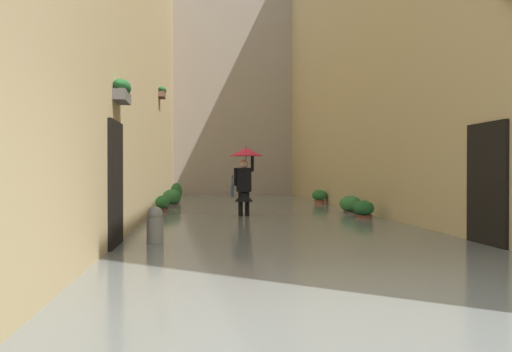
{
  "coord_description": "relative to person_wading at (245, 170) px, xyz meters",
  "views": [
    {
      "loc": [
        1.65,
        4.33,
        1.4
      ],
      "look_at": [
        0.2,
        -8.55,
        1.28
      ],
      "focal_mm": 34.67,
      "sensor_mm": 36.0,
      "label": 1
    }
  ],
  "objects": [
    {
      "name": "flood_water",
      "position": [
        -0.47,
        -1.49,
        -1.33
      ],
      "size": [
        6.84,
        26.69,
        0.2
      ],
      "primitive_type": "cube",
      "color": "slate",
      "rests_on": "ground_plane"
    },
    {
      "name": "building_facade_far",
      "position": [
        -0.47,
        -12.73,
        4.21
      ],
      "size": [
        9.64,
        1.8,
        11.28
      ],
      "primitive_type": "cube",
      "color": "#A89989",
      "rests_on": "ground_plane"
    },
    {
      "name": "potted_plant_near_right",
      "position": [
        2.29,
        -1.56,
        -1.04
      ],
      "size": [
        0.43,
        0.43,
        0.69
      ],
      "color": "brown",
      "rests_on": "ground_plane"
    },
    {
      "name": "building_facade_left",
      "position": [
        -4.39,
        -1.48,
        5.07
      ],
      "size": [
        2.04,
        24.69,
        13.0
      ],
      "color": "tan",
      "rests_on": "ground_plane"
    },
    {
      "name": "mooring_bollard",
      "position": [
        1.94,
        4.76,
        -1.02
      ],
      "size": [
        0.28,
        0.28,
        0.81
      ],
      "color": "gray",
      "rests_on": "ground_plane"
    },
    {
      "name": "ground_plane",
      "position": [
        -0.47,
        -1.49,
        -1.43
      ],
      "size": [
        60.0,
        60.0,
        0.0
      ],
      "primitive_type": "plane",
      "color": "slate"
    },
    {
      "name": "person_wading",
      "position": [
        0.0,
        0.0,
        0.0
      ],
      "size": [
        0.92,
        0.92,
        2.1
      ],
      "color": "#2D2319",
      "rests_on": "ground_plane"
    },
    {
      "name": "potted_plant_mid_left",
      "position": [
        -2.98,
        0.94,
        -1.07
      ],
      "size": [
        0.53,
        0.53,
        0.65
      ],
      "color": "brown",
      "rests_on": "ground_plane"
    },
    {
      "name": "potted_plant_near_left",
      "position": [
        -3.07,
        -0.48,
        -1.02
      ],
      "size": [
        0.63,
        0.63,
        0.71
      ],
      "color": "#66605B",
      "rests_on": "ground_plane"
    },
    {
      "name": "potted_plant_mid_right",
      "position": [
        2.13,
        -6.54,
        -0.89
      ],
      "size": [
        0.44,
        0.44,
        0.95
      ],
      "color": "brown",
      "rests_on": "ground_plane"
    },
    {
      "name": "building_facade_right",
      "position": [
        3.46,
        -1.48,
        3.84
      ],
      "size": [
        2.04,
        24.69,
        10.54
      ],
      "color": "tan",
      "rests_on": "ground_plane"
    },
    {
      "name": "potted_plant_far_right",
      "position": [
        2.12,
        -3.18,
        -0.96
      ],
      "size": [
        0.61,
        0.61,
        0.81
      ],
      "color": "#66605B",
      "rests_on": "ground_plane"
    },
    {
      "name": "potted_plant_far_left",
      "position": [
        -3.2,
        -4.7,
        -1.01
      ],
      "size": [
        0.54,
        0.54,
        0.72
      ],
      "color": "#9E563D",
      "rests_on": "ground_plane"
    }
  ]
}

